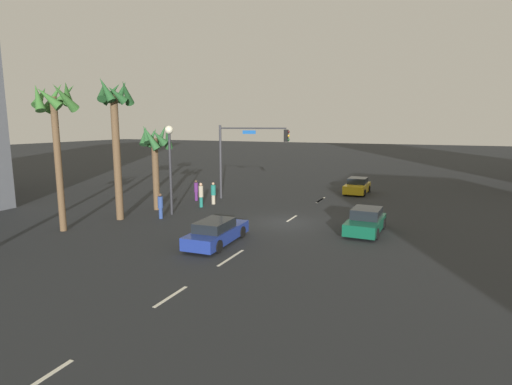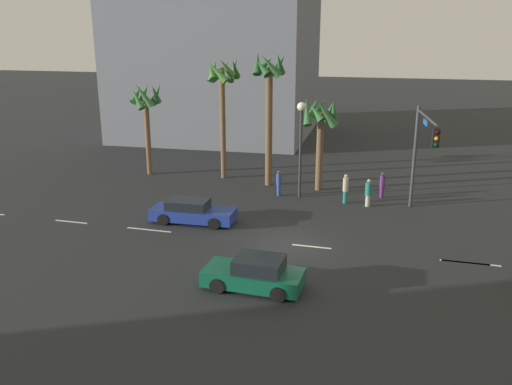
# 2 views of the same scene
# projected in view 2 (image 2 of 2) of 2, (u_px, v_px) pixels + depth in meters

# --- Properties ---
(ground_plane) EXTENTS (220.00, 220.00, 0.00)m
(ground_plane) POSITION_uv_depth(u_px,v_px,m) (288.00, 244.00, 26.31)
(ground_plane) COLOR #232628
(lane_stripe_1) EXTENTS (2.00, 0.14, 0.01)m
(lane_stripe_1) POSITION_uv_depth(u_px,v_px,m) (71.00, 222.00, 29.45)
(lane_stripe_1) COLOR silver
(lane_stripe_1) RESTS_ON ground_plane
(lane_stripe_2) EXTENTS (2.57, 0.14, 0.01)m
(lane_stripe_2) POSITION_uv_depth(u_px,v_px,m) (149.00, 230.00, 28.24)
(lane_stripe_2) COLOR silver
(lane_stripe_2) RESTS_ON ground_plane
(lane_stripe_3) EXTENTS (1.96, 0.14, 0.01)m
(lane_stripe_3) POSITION_uv_depth(u_px,v_px,m) (312.00, 247.00, 26.00)
(lane_stripe_3) COLOR silver
(lane_stripe_3) RESTS_ON ground_plane
(lane_stripe_4) EXTENTS (2.59, 0.14, 0.01)m
(lane_stripe_4) POSITION_uv_depth(u_px,v_px,m) (471.00, 263.00, 24.13)
(lane_stripe_4) COLOR silver
(lane_stripe_4) RESTS_ON ground_plane
(lane_stripe_5) EXTENTS (2.19, 0.14, 0.01)m
(lane_stripe_5) POSITION_uv_depth(u_px,v_px,m) (465.00, 262.00, 24.20)
(lane_stripe_5) COLOR silver
(lane_stripe_5) RESTS_ON ground_plane
(car_0) EXTENTS (4.14, 1.96, 1.38)m
(car_0) POSITION_uv_depth(u_px,v_px,m) (255.00, 274.00, 21.57)
(car_0) COLOR #0F5138
(car_0) RESTS_ON ground_plane
(car_1) EXTENTS (4.76, 1.95, 1.29)m
(car_1) POSITION_uv_depth(u_px,v_px,m) (192.00, 212.00, 29.25)
(car_1) COLOR navy
(car_1) RESTS_ON ground_plane
(traffic_signal) EXTENTS (1.01, 5.89, 6.12)m
(traffic_signal) POSITION_uv_depth(u_px,v_px,m) (422.00, 145.00, 29.00)
(traffic_signal) COLOR #38383D
(traffic_signal) RESTS_ON ground_plane
(streetlamp) EXTENTS (0.56, 0.56, 6.10)m
(streetlamp) POSITION_uv_depth(u_px,v_px,m) (301.00, 131.00, 32.76)
(streetlamp) COLOR #2D2D33
(streetlamp) RESTS_ON ground_plane
(pedestrian_0) EXTENTS (0.55, 0.55, 1.72)m
(pedestrian_0) POSITION_uv_depth(u_px,v_px,m) (368.00, 192.00, 31.88)
(pedestrian_0) COLOR #B2A58C
(pedestrian_0) RESTS_ON ground_plane
(pedestrian_1) EXTENTS (0.46, 0.46, 1.86)m
(pedestrian_1) POSITION_uv_depth(u_px,v_px,m) (346.00, 188.00, 32.44)
(pedestrian_1) COLOR #1E7266
(pedestrian_1) RESTS_ON ground_plane
(pedestrian_2) EXTENTS (0.46, 0.46, 1.69)m
(pedestrian_2) POSITION_uv_depth(u_px,v_px,m) (382.00, 184.00, 33.56)
(pedestrian_2) COLOR #59266B
(pedestrian_2) RESTS_ON ground_plane
(pedestrian_3) EXTENTS (0.48, 0.48, 1.70)m
(pedestrian_3) POSITION_uv_depth(u_px,v_px,m) (279.00, 182.00, 34.00)
(pedestrian_3) COLOR #2D478C
(pedestrian_3) RESTS_ON ground_plane
(palm_tree_0) EXTENTS (2.58, 2.61, 8.67)m
(palm_tree_0) POSITION_uv_depth(u_px,v_px,m) (223.00, 84.00, 36.59)
(palm_tree_0) COLOR brown
(palm_tree_0) RESTS_ON ground_plane
(palm_tree_1) EXTENTS (2.40, 2.85, 6.90)m
(palm_tree_1) POSITION_uv_depth(u_px,v_px,m) (147.00, 105.00, 38.04)
(palm_tree_1) COLOR brown
(palm_tree_1) RESTS_ON ground_plane
(palm_tree_2) EXTENTS (2.44, 2.64, 9.10)m
(palm_tree_2) POSITION_uv_depth(u_px,v_px,m) (269.00, 90.00, 34.79)
(palm_tree_2) COLOR brown
(palm_tree_2) RESTS_ON ground_plane
(palm_tree_3) EXTENTS (2.66, 2.61, 6.25)m
(palm_tree_3) POSITION_uv_depth(u_px,v_px,m) (321.00, 121.00, 34.19)
(palm_tree_3) COLOR brown
(palm_tree_3) RESTS_ON ground_plane
(building_2) EXTENTS (19.07, 18.36, 22.42)m
(building_2) POSITION_uv_depth(u_px,v_px,m) (220.00, 23.00, 52.82)
(building_2) COLOR slate
(building_2) RESTS_ON ground_plane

